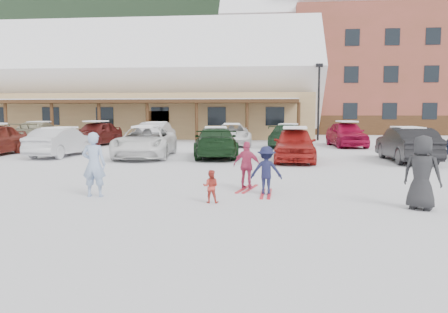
# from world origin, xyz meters

# --- Properties ---
(ground) EXTENTS (160.00, 160.00, 0.00)m
(ground) POSITION_xyz_m (0.00, 0.00, 0.00)
(ground) COLOR silver
(ground) RESTS_ON ground
(forested_hillside) EXTENTS (300.00, 70.00, 38.00)m
(forested_hillside) POSITION_xyz_m (0.00, 85.00, 19.00)
(forested_hillside) COLOR black
(forested_hillside) RESTS_ON ground
(day_lodge) EXTENTS (29.12, 12.50, 10.38)m
(day_lodge) POSITION_xyz_m (-9.00, 27.96, 3.94)
(day_lodge) COLOR tan
(day_lodge) RESTS_ON ground
(alpine_hotel) EXTENTS (31.48, 14.01, 21.48)m
(alpine_hotel) POSITION_xyz_m (14.27, 38.00, 8.63)
(alpine_hotel) COLOR brown
(alpine_hotel) RESTS_ON ground
(lamp_post) EXTENTS (0.50, 0.25, 5.68)m
(lamp_post) POSITION_xyz_m (5.22, 23.11, 3.24)
(lamp_post) COLOR black
(lamp_post) RESTS_ON ground
(conifer_2) EXTENTS (5.28, 5.28, 12.24)m
(conifer_2) POSITION_xyz_m (-30.00, 42.00, 6.83)
(conifer_2) COLOR black
(conifer_2) RESTS_ON ground
(conifer_3) EXTENTS (3.96, 3.96, 9.18)m
(conifer_3) POSITION_xyz_m (6.00, 44.00, 5.12)
(conifer_3) COLOR black
(conifer_3) RESTS_ON ground
(adult_skier) EXTENTS (0.62, 0.42, 1.64)m
(adult_skier) POSITION_xyz_m (-2.95, 0.46, 0.82)
(adult_skier) COLOR #95ADD5
(adult_skier) RESTS_ON ground
(toddler_red) EXTENTS (0.39, 0.31, 0.78)m
(toddler_red) POSITION_xyz_m (0.08, -0.02, 0.39)
(toddler_red) COLOR #C33B30
(toddler_red) RESTS_ON ground
(child_navy) EXTENTS (0.83, 0.50, 1.26)m
(child_navy) POSITION_xyz_m (1.39, 1.19, 0.63)
(child_navy) COLOR #171A3D
(child_navy) RESTS_ON ground
(skis_child_navy) EXTENTS (0.26, 1.41, 0.03)m
(skis_child_navy) POSITION_xyz_m (1.39, 1.19, 0.01)
(skis_child_navy) COLOR red
(skis_child_navy) RESTS_ON ground
(child_magenta) EXTENTS (0.84, 0.50, 1.33)m
(child_magenta) POSITION_xyz_m (0.86, 1.87, 0.67)
(child_magenta) COLOR #C53963
(child_magenta) RESTS_ON ground
(skis_child_magenta) EXTENTS (0.52, 1.41, 0.03)m
(skis_child_magenta) POSITION_xyz_m (0.86, 1.87, 0.01)
(skis_child_magenta) COLOR red
(skis_child_magenta) RESTS_ON ground
(bystander_dark) EXTENTS (0.96, 0.88, 1.64)m
(bystander_dark) POSITION_xyz_m (4.78, -0.27, 0.82)
(bystander_dark) COLOR #252628
(bystander_dark) RESTS_ON ground
(parked_car_1) EXTENTS (1.77, 4.30, 1.39)m
(parked_car_1) POSITION_xyz_m (-8.46, 9.96, 0.69)
(parked_car_1) COLOR silver
(parked_car_1) RESTS_ON ground
(parked_car_2) EXTENTS (2.90, 5.47, 1.47)m
(parked_car_2) POSITION_xyz_m (-4.28, 9.90, 0.73)
(parked_car_2) COLOR white
(parked_car_2) RESTS_ON ground
(parked_car_3) EXTENTS (2.59, 5.10, 1.42)m
(parked_car_3) POSITION_xyz_m (-0.99, 10.21, 0.71)
(parked_car_3) COLOR black
(parked_car_3) RESTS_ON ground
(parked_car_4) EXTENTS (1.96, 4.42, 1.48)m
(parked_car_4) POSITION_xyz_m (2.60, 9.00, 0.74)
(parked_car_4) COLOR #AD201C
(parked_car_4) RESTS_ON ground
(parked_car_5) EXTENTS (1.62, 4.50, 1.48)m
(parked_car_5) POSITION_xyz_m (7.40, 9.30, 0.74)
(parked_car_5) COLOR black
(parked_car_5) RESTS_ON ground
(parked_car_7) EXTENTS (2.73, 5.37, 1.49)m
(parked_car_7) POSITION_xyz_m (-13.45, 17.21, 0.75)
(parked_car_7) COLOR tan
(parked_car_7) RESTS_ON ground
(parked_car_8) EXTENTS (2.32, 4.73, 1.55)m
(parked_car_8) POSITION_xyz_m (-9.43, 16.80, 0.78)
(parked_car_8) COLOR #5D1B19
(parked_car_8) RESTS_ON ground
(parked_car_9) EXTENTS (1.61, 4.51, 1.48)m
(parked_car_9) POSITION_xyz_m (-5.62, 17.30, 0.74)
(parked_car_9) COLOR silver
(parked_car_9) RESTS_ON ground
(parked_car_10) EXTENTS (2.79, 5.19, 1.39)m
(parked_car_10) POSITION_xyz_m (-0.82, 17.43, 0.69)
(parked_car_10) COLOR white
(parked_car_10) RESTS_ON ground
(parked_car_11) EXTENTS (2.74, 5.09, 1.40)m
(parked_car_11) POSITION_xyz_m (2.69, 16.50, 0.70)
(parked_car_11) COLOR #1F3F27
(parked_car_11) RESTS_ON ground
(parked_car_12) EXTENTS (2.21, 4.72, 1.56)m
(parked_car_12) POSITION_xyz_m (6.28, 17.32, 0.78)
(parked_car_12) COLOR #AB0E38
(parked_car_12) RESTS_ON ground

